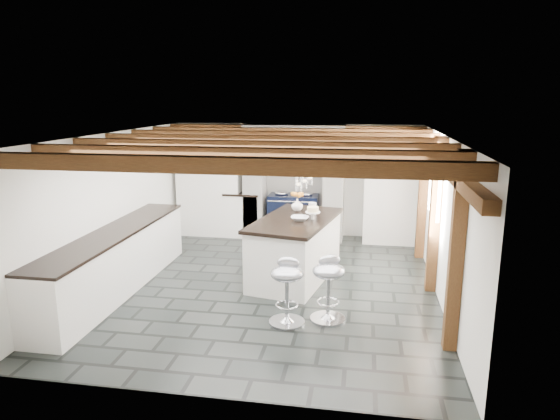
% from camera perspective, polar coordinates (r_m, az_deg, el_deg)
% --- Properties ---
extents(ground, '(6.00, 6.00, 0.00)m').
position_cam_1_polar(ground, '(7.79, -1.23, -8.54)').
color(ground, black).
rests_on(ground, ground).
extents(room_shell, '(6.00, 6.03, 6.00)m').
position_cam_1_polar(room_shell, '(8.94, -3.40, 1.39)').
color(room_shell, white).
rests_on(room_shell, ground).
extents(range_cooker, '(1.00, 0.63, 0.99)m').
position_cam_1_polar(range_cooker, '(10.18, 1.57, -0.63)').
color(range_cooker, black).
rests_on(range_cooker, ground).
extents(kitchen_island, '(1.41, 2.15, 1.31)m').
position_cam_1_polar(kitchen_island, '(7.92, 1.78, -4.33)').
color(kitchen_island, white).
rests_on(kitchen_island, ground).
extents(bar_stool_near, '(0.55, 0.55, 0.86)m').
position_cam_1_polar(bar_stool_near, '(6.48, 5.54, -8.09)').
color(bar_stool_near, silver).
rests_on(bar_stool_near, ground).
extents(bar_stool_far, '(0.46, 0.46, 0.86)m').
position_cam_1_polar(bar_stool_far, '(6.36, 0.82, -8.43)').
color(bar_stool_far, silver).
rests_on(bar_stool_far, ground).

